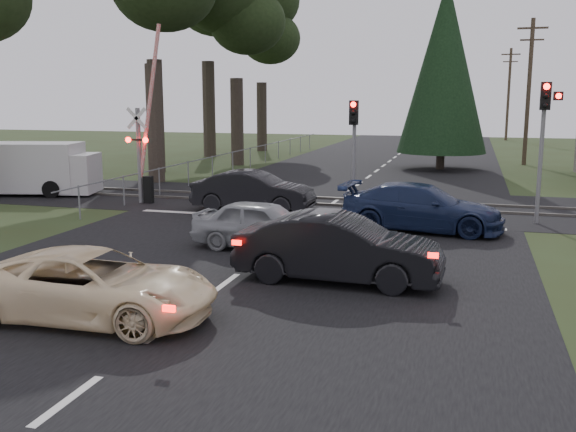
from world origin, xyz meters
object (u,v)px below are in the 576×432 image
(traffic_signal_right, at_px, (545,125))
(dark_hatchback, at_px, (339,249))
(silver_car, at_px, (263,225))
(dark_car_far, at_px, (253,191))
(utility_pole_mid, at_px, (529,89))
(utility_pole_far, at_px, (509,92))
(blue_sedan, at_px, (422,208))
(white_van, at_px, (32,168))
(crossing_signal, at_px, (144,152))
(traffic_signal_center, at_px, (354,135))
(cream_coupe, at_px, (93,285))

(traffic_signal_right, xyz_separation_m, dark_hatchback, (-5.09, -8.57, -2.53))
(silver_car, distance_m, dark_car_far, 6.18)
(silver_car, bearing_deg, utility_pole_mid, -13.99)
(utility_pole_far, bearing_deg, traffic_signal_right, -91.20)
(blue_sedan, bearing_deg, white_van, 84.64)
(crossing_signal, height_order, traffic_signal_right, crossing_signal)
(blue_sedan, bearing_deg, traffic_signal_right, -54.77)
(traffic_signal_center, distance_m, white_van, 14.34)
(traffic_signal_center, xyz_separation_m, dark_hatchback, (1.45, -9.77, -2.03))
(crossing_signal, xyz_separation_m, dark_car_far, (4.77, -0.53, -1.31))
(utility_pole_mid, relative_size, utility_pole_far, 1.00)
(traffic_signal_right, bearing_deg, white_van, 176.88)
(cream_coupe, height_order, dark_car_far, dark_car_far)
(dark_hatchback, distance_m, dark_car_far, 9.71)
(crossing_signal, height_order, utility_pole_mid, utility_pole_mid)
(dark_car_far, bearing_deg, crossing_signal, 83.53)
(crossing_signal, relative_size, traffic_signal_center, 1.70)
(utility_pole_mid, bearing_deg, traffic_signal_center, -111.21)
(traffic_signal_right, bearing_deg, utility_pole_far, 88.80)
(traffic_signal_right, relative_size, utility_pole_far, 0.52)
(traffic_signal_right, height_order, utility_pole_mid, utility_pole_mid)
(dark_car_far, bearing_deg, traffic_signal_right, -88.92)
(traffic_signal_center, relative_size, white_van, 0.67)
(cream_coupe, distance_m, dark_hatchback, 5.53)
(utility_pole_far, bearing_deg, dark_hatchback, -96.38)
(traffic_signal_right, distance_m, blue_sedan, 4.99)
(utility_pole_mid, height_order, dark_car_far, utility_pole_mid)
(silver_car, bearing_deg, utility_pole_far, -5.37)
(dark_hatchback, xyz_separation_m, silver_car, (-2.68, 2.60, -0.09))
(traffic_signal_right, distance_m, cream_coupe, 15.58)
(traffic_signal_center, xyz_separation_m, dark_car_far, (-3.50, -1.42, -2.06))
(dark_hatchback, bearing_deg, traffic_signal_center, 10.22)
(traffic_signal_center, bearing_deg, dark_hatchback, -81.54)
(traffic_signal_center, height_order, blue_sedan, traffic_signal_center)
(dark_hatchback, xyz_separation_m, blue_sedan, (1.38, 6.44, -0.04))
(cream_coupe, bearing_deg, silver_car, -13.89)
(dark_hatchback, relative_size, white_van, 0.77)
(traffic_signal_center, distance_m, dark_hatchback, 10.08)
(cream_coupe, bearing_deg, utility_pole_far, -12.01)
(dark_car_far, bearing_deg, silver_car, -158.54)
(traffic_signal_right, relative_size, blue_sedan, 0.92)
(traffic_signal_right, distance_m, utility_pole_mid, 20.60)
(crossing_signal, bearing_deg, cream_coupe, -65.71)
(crossing_signal, height_order, utility_pole_far, utility_pole_far)
(dark_car_far, bearing_deg, white_van, 82.68)
(traffic_signal_center, xyz_separation_m, blue_sedan, (2.84, -3.33, -2.06))
(silver_car, xyz_separation_m, blue_sedan, (4.06, 3.84, 0.06))
(traffic_signal_center, height_order, white_van, traffic_signal_center)
(traffic_signal_center, relative_size, utility_pole_mid, 0.46)
(crossing_signal, height_order, white_van, crossing_signal)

